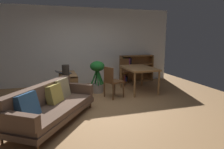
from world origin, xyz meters
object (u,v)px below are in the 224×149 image
open_laptop (64,73)px  dining_chair_far (126,70)px  fabric_couch (51,104)px  dining_table (139,70)px  bookshelf (134,68)px  dining_chair_near (112,80)px  desk_speaker (66,70)px  potted_floor_plant (97,74)px  media_console (68,84)px

open_laptop → dining_chair_far: dining_chair_far is taller
fabric_couch → dining_table: (2.63, 1.58, 0.31)m
open_laptop → bookshelf: size_ratio=0.37×
dining_chair_near → bookshelf: 2.29m
open_laptop → dining_chair_near: bearing=-29.7°
desk_speaker → dining_chair_near: (1.22, -0.39, -0.28)m
fabric_couch → desk_speaker: 1.65m
dining_table → dining_chair_near: bearing=-156.7°
potted_floor_plant → dining_table: size_ratio=0.77×
desk_speaker → dining_chair_near: 1.31m
desk_speaker → bookshelf: bearing=27.9°
media_console → open_laptop: bearing=148.3°
open_laptop → bookshelf: (2.67, 1.09, -0.15)m
open_laptop → dining_chair_far: 2.30m
desk_speaker → bookshelf: (2.65, 1.40, -0.27)m
media_console → open_laptop: size_ratio=2.18×
dining_chair_far → media_console: bearing=-160.2°
fabric_couch → bookshelf: (3.05, 2.95, 0.15)m
dining_chair_near → dining_chair_far: dining_chair_far is taller
desk_speaker → potted_floor_plant: 1.01m
fabric_couch → dining_table: 3.08m
fabric_couch → dining_chair_near: bearing=35.3°
fabric_couch → potted_floor_plant: (1.36, 1.81, 0.21)m
bookshelf → dining_chair_near: bearing=-128.5°
open_laptop → dining_table: bearing=-7.0°
fabric_couch → open_laptop: bearing=78.5°
media_console → open_laptop: (-0.09, 0.06, 0.34)m
dining_chair_far → bookshelf: (0.48, 0.39, -0.01)m
dining_chair_near → media_console: bearing=150.5°
media_console → dining_table: size_ratio=0.83×
dining_chair_near → potted_floor_plant: bearing=112.0°
fabric_couch → open_laptop: (0.38, 1.86, 0.29)m
dining_table → dining_chair_near: size_ratio=1.43×
open_laptop → dining_chair_far: size_ratio=0.52×
fabric_couch → dining_table: same height
potted_floor_plant → fabric_couch: bearing=-126.9°
fabric_couch → dining_chair_far: 3.63m
media_console → dining_chair_near: size_ratio=1.19×
dining_chair_near → desk_speaker: bearing=162.1°
dining_chair_far → bookshelf: size_ratio=0.71×
dining_chair_far → open_laptop: bearing=-162.3°
potted_floor_plant → bookshelf: (1.69, 1.14, -0.06)m
bookshelf → dining_table: bearing=-107.3°
dining_chair_near → dining_table: bearing=23.3°
media_console → dining_table: 2.20m
desk_speaker → dining_table: (2.22, 0.04, -0.10)m
open_laptop → dining_chair_far: bearing=17.7°
desk_speaker → dining_table: bearing=1.0°
fabric_couch → desk_speaker: bearing=75.3°
potted_floor_plant → media_console: bearing=-179.8°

